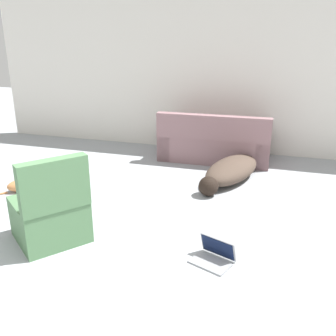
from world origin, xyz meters
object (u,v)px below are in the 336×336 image
couch (215,144)px  dog (230,171)px  laptop_open (215,254)px  side_chair (51,213)px  cat (26,185)px

couch → dog: (0.37, -0.86, -0.11)m
laptop_open → side_chair: (-1.56, -0.10, 0.22)m
couch → side_chair: (-1.06, -2.91, 0.03)m
laptop_open → cat: bearing=-177.0°
dog → cat: size_ratio=3.43×
dog → laptop_open: 1.96m
cat → laptop_open: 2.73m
dog → side_chair: 2.50m
cat → laptop_open: (2.58, -0.88, -0.01)m
couch → laptop_open: (0.50, -2.81, -0.19)m
dog → side_chair: size_ratio=1.84×
cat → side_chair: side_chair is taller
cat → dog: bearing=-21.1°
dog → cat: 2.68m
cat → side_chair: bearing=-88.4°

